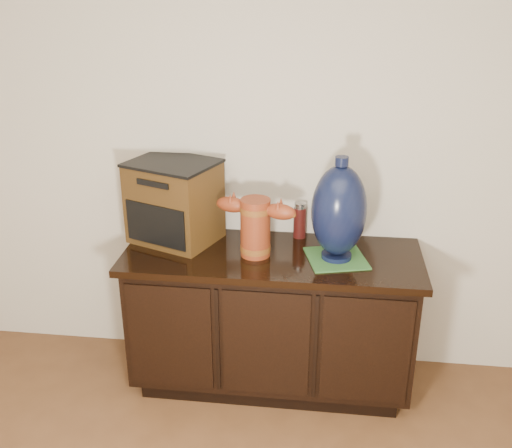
# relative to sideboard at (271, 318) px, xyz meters

# --- Properties ---
(sideboard) EXTENTS (1.46, 0.56, 0.75)m
(sideboard) POSITION_rel_sideboard_xyz_m (0.00, 0.00, 0.00)
(sideboard) COLOR black
(sideboard) RESTS_ON ground
(terracotta_vessel) EXTENTS (0.41, 0.18, 0.29)m
(terracotta_vessel) POSITION_rel_sideboard_xyz_m (-0.08, -0.02, 0.53)
(terracotta_vessel) COLOR maroon
(terracotta_vessel) RESTS_ON sideboard
(tv_radio) EXTENTS (0.50, 0.46, 0.41)m
(tv_radio) POSITION_rel_sideboard_xyz_m (-0.51, 0.12, 0.58)
(tv_radio) COLOR #3F280F
(tv_radio) RESTS_ON sideboard
(green_mat) EXTENTS (0.33, 0.33, 0.01)m
(green_mat) POSITION_rel_sideboard_xyz_m (0.31, -0.02, 0.37)
(green_mat) COLOR #30632C
(green_mat) RESTS_ON sideboard
(lamp_base) EXTENTS (0.32, 0.32, 0.50)m
(lamp_base) POSITION_rel_sideboard_xyz_m (0.31, -0.02, 0.62)
(lamp_base) COLOR black
(lamp_base) RESTS_ON green_mat
(spray_can) EXTENTS (0.06, 0.06, 0.19)m
(spray_can) POSITION_rel_sideboard_xyz_m (0.12, 0.22, 0.46)
(spray_can) COLOR #5C120F
(spray_can) RESTS_ON sideboard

